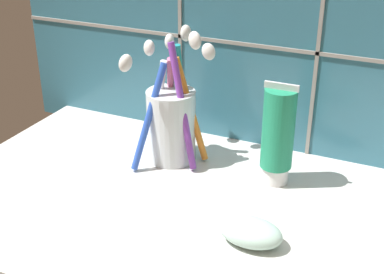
% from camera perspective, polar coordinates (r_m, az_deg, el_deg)
% --- Properties ---
extents(sink_counter, '(0.79, 0.38, 0.02)m').
position_cam_1_polar(sink_counter, '(0.63, 6.20, -9.43)').
color(sink_counter, silver).
rests_on(sink_counter, ground).
extents(tile_wall_backsplash, '(0.89, 0.02, 0.44)m').
position_cam_1_polar(tile_wall_backsplash, '(0.71, 12.25, 13.12)').
color(tile_wall_backsplash, '#336B7F').
rests_on(tile_wall_backsplash, ground).
extents(toothbrush_cup, '(0.11, 0.13, 0.19)m').
position_cam_1_polar(toothbrush_cup, '(0.72, -2.20, 1.92)').
color(toothbrush_cup, silver).
rests_on(toothbrush_cup, sink_counter).
extents(toothpaste_tube, '(0.04, 0.04, 0.13)m').
position_cam_1_polar(toothpaste_tube, '(0.66, 9.19, 0.21)').
color(toothpaste_tube, white).
rests_on(toothpaste_tube, sink_counter).
extents(soap_bar, '(0.07, 0.04, 0.03)m').
position_cam_1_polar(soap_bar, '(0.58, 6.25, -10.05)').
color(soap_bar, silver).
rests_on(soap_bar, sink_counter).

